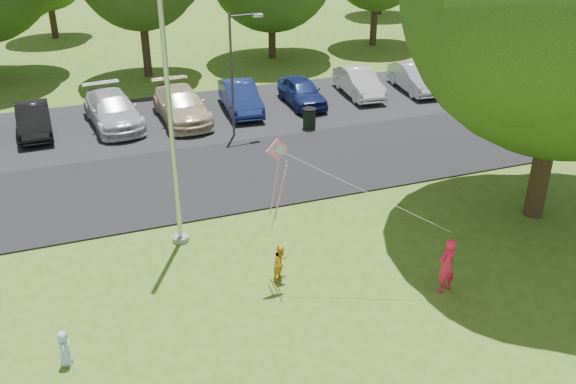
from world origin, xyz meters
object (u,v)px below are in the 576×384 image
object	(u,v)px
trash_can	(309,119)
woman	(447,265)
child_yellow	(281,262)
flagpole	(170,111)
kite	(281,166)
child_blue	(65,348)
street_lamp	(236,64)

from	to	relation	value
trash_can	woman	size ratio (longest dim) A/B	0.58
child_yellow	flagpole	bearing A→B (deg)	91.11
flagpole	kite	bearing A→B (deg)	-51.13
child_blue	kite	size ratio (longest dim) A/B	0.21
woman	kite	bearing A→B (deg)	-44.77
street_lamp	child_blue	world-z (taller)	street_lamp
child_blue	kite	distance (m)	6.71
street_lamp	woman	xyz separation A→B (m)	(2.04, -12.69, -2.29)
trash_can	kite	distance (m)	11.68
child_yellow	kite	world-z (taller)	kite
flagpole	child_yellow	distance (m)	5.18
child_yellow	trash_can	bearing A→B (deg)	28.89
street_lamp	child_yellow	bearing A→B (deg)	-104.86
flagpole	woman	distance (m)	8.58
kite	child_yellow	bearing A→B (deg)	-113.87
street_lamp	flagpole	bearing A→B (deg)	-122.79
street_lamp	child_yellow	distance (m)	11.12
woman	kite	distance (m)	5.11
street_lamp	child_yellow	size ratio (longest dim) A/B	4.80
trash_can	woman	distance (m)	12.44
trash_can	kite	xyz separation A→B (m)	(-4.93, -10.19, 2.87)
child_blue	woman	bearing A→B (deg)	-84.78
flagpole	kite	size ratio (longest dim) A/B	2.36
flagpole	kite	world-z (taller)	flagpole
child_yellow	kite	size ratio (longest dim) A/B	0.25
woman	kite	xyz separation A→B (m)	(-3.86, 2.19, 2.54)
flagpole	child_yellow	xyz separation A→B (m)	(2.20, -2.97, -3.63)
street_lamp	trash_can	bearing A→B (deg)	-10.36
trash_can	child_yellow	distance (m)	11.50
flagpole	woman	xyz separation A→B (m)	(6.11, -5.00, -3.36)
child_blue	kite	bearing A→B (deg)	-65.62
child_yellow	woman	bearing A→B (deg)	-62.73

